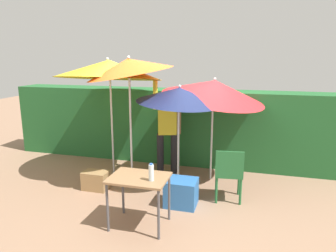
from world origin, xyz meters
The scene contains 12 objects.
ground_plane centered at (0.00, 0.00, 0.00)m, with size 24.00×24.00×0.00m, color #937056.
hedge_row centered at (0.00, 1.61, 0.81)m, with size 8.00×0.70×1.62m, color #23602D.
umbrella_rainbow centered at (0.23, 0.18, 1.68)m, with size 1.50×1.49×1.89m.
umbrella_orange centered at (0.75, 0.74, 1.74)m, with size 1.95×1.93×2.10m.
umbrella_yellow centered at (-0.62, 0.04, 2.16)m, with size 1.54×1.52×2.47m.
umbrella_navy centered at (-1.22, 0.49, 2.09)m, with size 2.04×2.06×2.38m.
person_vendor centered at (-0.16, 0.80, 0.93)m, with size 0.55×0.32×1.88m.
chair_plastic centered at (1.15, -0.15, 0.51)m, with size 0.49×0.49×0.89m.
cooler_box centered at (0.44, -0.50, 0.22)m, with size 0.50×0.41×0.43m, color #2D6BB7.
crate_cardboard centered at (-1.17, -0.32, 0.17)m, with size 0.44×0.29×0.33m, color #9E7A4C.
folding_table centered at (0.01, -1.25, 0.64)m, with size 0.80×0.60×0.73m.
bottle_water centered at (0.22, -1.32, 0.84)m, with size 0.07×0.07×0.24m.
Camera 1 is at (1.45, -4.98, 2.35)m, focal length 33.19 mm.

